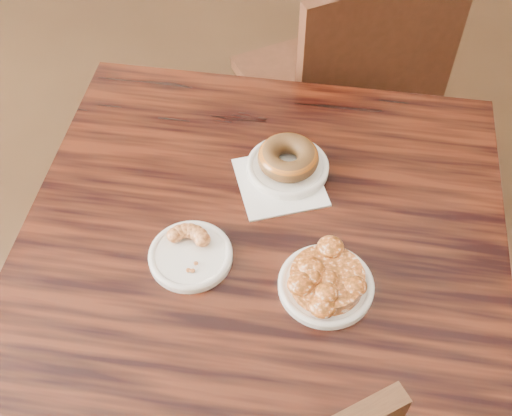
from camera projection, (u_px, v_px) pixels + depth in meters
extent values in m
plane|color=black|center=(226.00, 381.00, 1.75)|extent=(5.00, 5.00, 0.00)
cube|color=black|center=(260.00, 338.00, 1.42)|extent=(1.08, 1.08, 0.75)
cube|color=white|center=(280.00, 182.00, 1.21)|extent=(0.17, 0.17, 0.00)
cylinder|color=white|center=(288.00, 167.00, 1.22)|extent=(0.16, 0.16, 0.01)
cylinder|color=white|center=(191.00, 256.00, 1.10)|extent=(0.14, 0.14, 0.01)
cylinder|color=white|center=(326.00, 286.00, 1.06)|extent=(0.16, 0.16, 0.01)
torus|color=brown|center=(288.00, 158.00, 1.20)|extent=(0.12, 0.12, 0.04)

